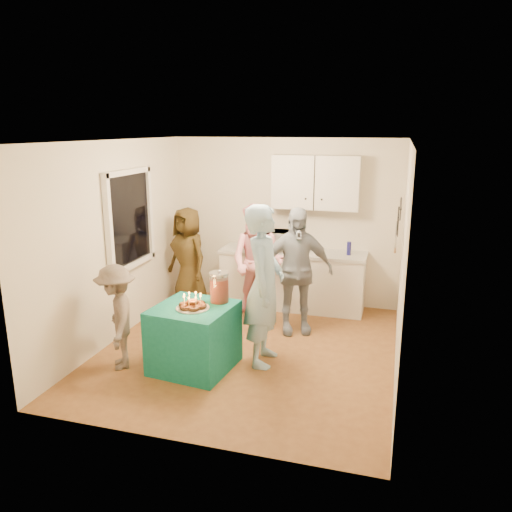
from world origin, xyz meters
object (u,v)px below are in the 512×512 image
(punch_jar, at_px, (219,288))
(child_near_left, at_px, (117,317))
(counter, at_px, (292,281))
(woman_back_left, at_px, (188,257))
(party_table, at_px, (194,337))
(microwave, at_px, (283,241))
(woman_back_center, at_px, (258,263))
(man_birthday, at_px, (264,286))
(woman_back_right, at_px, (295,271))

(punch_jar, xyz_separation_m, child_near_left, (-1.10, -0.46, -0.31))
(counter, relative_size, woman_back_left, 1.41)
(party_table, relative_size, punch_jar, 2.50)
(microwave, height_order, child_near_left, child_near_left)
(woman_back_center, bearing_deg, microwave, 78.71)
(woman_back_left, bearing_deg, man_birthday, -16.49)
(child_near_left, bearing_deg, microwave, 119.23)
(woman_back_left, relative_size, woman_back_center, 0.92)
(microwave, relative_size, child_near_left, 0.43)
(microwave, relative_size, punch_jar, 1.58)
(woman_back_left, height_order, woman_back_center, woman_back_center)
(woman_back_right, height_order, child_near_left, woman_back_right)
(party_table, xyz_separation_m, child_near_left, (-0.86, -0.22, 0.24))
(woman_back_left, bearing_deg, woman_back_right, 9.22)
(punch_jar, xyz_separation_m, woman_back_left, (-1.16, 1.76, -0.15))
(woman_back_center, bearing_deg, man_birthday, -62.14)
(woman_back_left, relative_size, woman_back_right, 0.90)
(microwave, distance_m, woman_back_right, 1.03)
(punch_jar, height_order, man_birthday, man_birthday)
(party_table, height_order, woman_back_right, woman_back_right)
(woman_back_left, distance_m, woman_back_center, 1.25)
(punch_jar, relative_size, woman_back_right, 0.20)
(counter, bearing_deg, punch_jar, -101.78)
(party_table, bearing_deg, man_birthday, 27.14)
(microwave, xyz_separation_m, woman_back_left, (-1.44, -0.33, -0.28))
(party_table, bearing_deg, woman_back_right, 56.94)
(woman_back_center, xyz_separation_m, child_near_left, (-1.14, -1.93, -0.23))
(microwave, distance_m, child_near_left, 2.92)
(counter, height_order, woman_back_center, woman_back_center)
(party_table, relative_size, child_near_left, 0.68)
(man_birthday, bearing_deg, punch_jar, 102.28)
(counter, distance_m, punch_jar, 2.19)
(man_birthday, bearing_deg, woman_back_center, 15.51)
(party_table, bearing_deg, woman_back_left, 115.01)
(punch_jar, distance_m, woman_back_right, 1.33)
(woman_back_left, bearing_deg, party_table, -37.48)
(microwave, bearing_deg, party_table, -104.25)
(man_birthday, height_order, child_near_left, man_birthday)
(woman_back_left, height_order, woman_back_right, woman_back_right)
(woman_back_left, height_order, child_near_left, woman_back_left)
(party_table, height_order, man_birthday, man_birthday)
(counter, xyz_separation_m, punch_jar, (-0.44, -2.09, 0.50))
(punch_jar, bearing_deg, woman_back_right, 59.87)
(woman_back_left, bearing_deg, counter, 39.17)
(punch_jar, height_order, woman_back_right, woman_back_right)
(child_near_left, bearing_deg, party_table, 71.90)
(man_birthday, bearing_deg, microwave, 3.30)
(party_table, distance_m, punch_jar, 0.64)
(punch_jar, relative_size, man_birthday, 0.18)
(punch_jar, bearing_deg, counter, 78.22)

